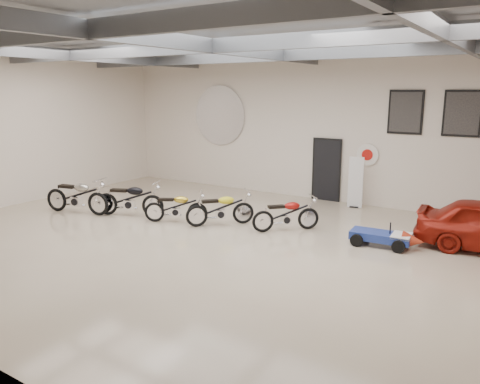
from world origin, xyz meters
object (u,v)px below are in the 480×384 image
Objects in this scene: go_kart at (387,234)px; banner_stand at (356,181)px; motorcycle_black at (129,198)px; motorcycle_gold at (176,206)px; motorcycle_red at (286,214)px; motorcycle_silver at (77,195)px; motorcycle_yellow at (220,208)px.

banner_stand is at bearing 116.57° from go_kart.
motorcycle_gold is at bearing -14.37° from motorcycle_black.
motorcycle_gold is at bearing 151.61° from motorcycle_red.
motorcycle_silver is at bearing -150.87° from banner_stand.
motorcycle_black is at bearing -147.15° from banner_stand.
go_kart is (7.40, 1.35, -0.23)m from motorcycle_black.
banner_stand is 8.86m from motorcycle_silver.
go_kart is at bearing -68.14° from banner_stand.
motorcycle_silver is at bearing 165.07° from motorcycle_gold.
motorcycle_gold is (-3.77, -4.52, -0.40)m from banner_stand.
banner_stand is at bearing 18.59° from motorcycle_black.
banner_stand reaches higher than motorcycle_red.
motorcycle_yellow is at bearing -11.61° from motorcycle_gold.
motorcycle_red is (1.81, 0.53, -0.02)m from motorcycle_yellow.
motorcycle_yellow is (2.89, 0.67, -0.05)m from motorcycle_black.
banner_stand is 0.90× the size of motorcycle_yellow.
motorcycle_black reaches higher than go_kart.
motorcycle_gold is (1.62, 0.24, -0.08)m from motorcycle_black.
motorcycle_black is at bearing 148.63° from motorcycle_red.
go_kart is (5.78, 1.11, -0.15)m from motorcycle_gold.
motorcycle_silver is at bearing 179.36° from motorcycle_black.
motorcycle_black is 1.18× the size of motorcycle_gold.
motorcycle_black is (-5.40, -4.76, -0.32)m from banner_stand.
motorcycle_silver is (-7.01, -5.42, -0.29)m from banner_stand.
motorcycle_gold is at bearing 2.88° from motorcycle_silver.
motorcycle_gold is at bearing -138.42° from banner_stand.
go_kart is at bearing -42.55° from motorcycle_red.
motorcycle_black is 1.20× the size of go_kart.
motorcycle_black is at bearing -173.52° from go_kart.
motorcycle_silver is 1.16× the size of motorcycle_yellow.
motorcycle_yellow is at bearing -130.06° from banner_stand.
motorcycle_silver is at bearing -171.30° from go_kart.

